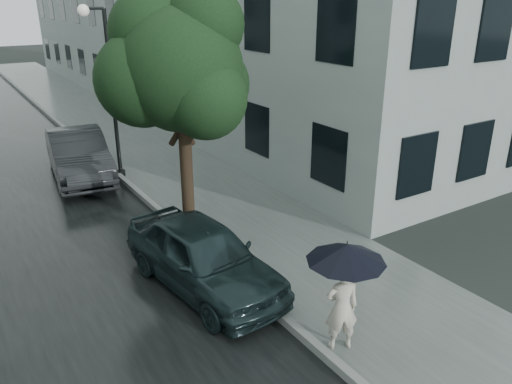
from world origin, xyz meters
TOP-DOWN VIEW (x-y plane):
  - ground at (0.00, 0.00)m, footprint 120.00×120.00m
  - sidewalk at (0.25, 12.00)m, footprint 3.50×60.00m
  - kerb_near at (-1.57, 12.00)m, footprint 0.15×60.00m
  - building_near at (5.47, 19.50)m, footprint 7.02×36.00m
  - pedestrian at (-1.20, -1.00)m, footprint 0.63×0.54m
  - umbrella at (-1.18, -1.00)m, footprint 1.34×1.34m
  - street_tree at (-1.45, 4.11)m, footprint 3.45×3.13m
  - lamp_post at (-1.60, 9.02)m, footprint 0.84×0.37m
  - car_near at (-2.20, 1.80)m, footprint 2.04×4.10m
  - car_far at (-2.55, 9.54)m, footprint 2.05×4.61m

SIDE VIEW (x-z plane):
  - ground at x=0.00m, z-range 0.00..0.00m
  - sidewalk at x=0.25m, z-range 0.00..0.01m
  - kerb_near at x=-1.57m, z-range 0.00..0.15m
  - car_near at x=-2.20m, z-range 0.01..1.35m
  - car_far at x=-2.55m, z-range 0.01..1.48m
  - pedestrian at x=-1.20m, z-range 0.01..1.48m
  - umbrella at x=-1.18m, z-range 1.23..2.19m
  - lamp_post at x=-1.60m, z-range 0.37..5.47m
  - street_tree at x=-1.45m, z-range 1.10..6.69m
  - building_near at x=5.47m, z-range 0.00..9.00m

